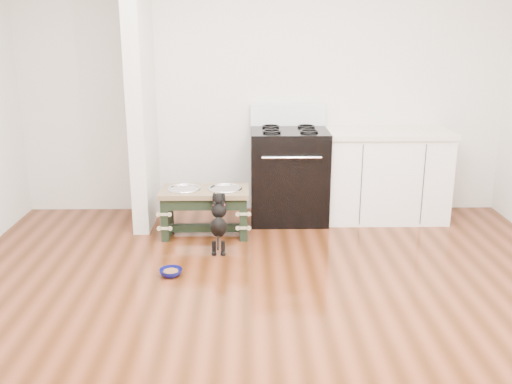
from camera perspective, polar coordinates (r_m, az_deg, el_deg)
name	(u,v)px	position (r m, az deg, el deg)	size (l,w,h in m)	color
ground	(273,323)	(3.89, 1.70, -12.99)	(5.00, 5.00, 0.00)	#411E0B
room_shell	(275,76)	(3.41, 1.92, 11.54)	(5.00, 5.00, 5.00)	silver
partition_wall	(141,87)	(5.61, -11.43, 10.29)	(0.15, 0.80, 2.70)	silver
oven_range	(289,173)	(5.74, 3.29, 1.87)	(0.76, 0.69, 1.14)	black
cabinet_run	(385,175)	(5.92, 12.78, 1.67)	(1.24, 0.64, 0.91)	white
dog_feeder	(205,203)	(5.34, -5.12, -1.06)	(0.82, 0.44, 0.47)	black
puppy	(219,220)	(4.99, -3.75, -2.85)	(0.14, 0.42, 0.50)	black
floor_bowl	(171,272)	(4.60, -8.51, -7.96)	(0.19, 0.19, 0.06)	#0C0E58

